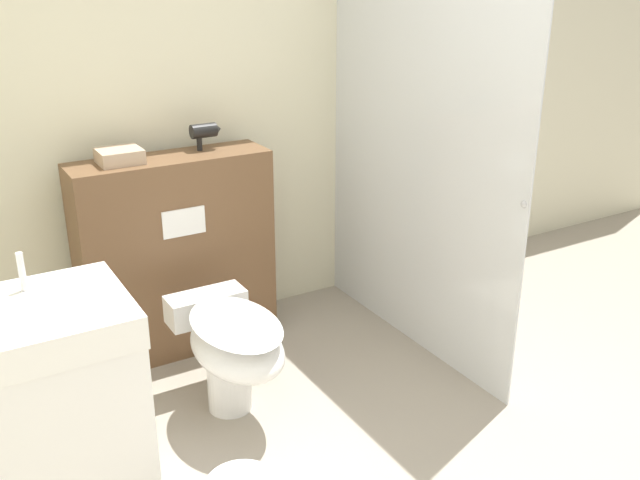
# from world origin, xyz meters

# --- Properties ---
(wall_back) EXTENTS (8.00, 0.06, 2.50)m
(wall_back) POSITION_xyz_m (0.00, 1.96, 1.25)
(wall_back) COLOR beige
(wall_back) RESTS_ON ground_plane
(partition_panel) EXTENTS (1.00, 0.31, 1.06)m
(partition_panel) POSITION_xyz_m (-0.34, 1.70, 0.53)
(partition_panel) COLOR brown
(partition_panel) RESTS_ON ground_plane
(shower_glass) EXTENTS (0.04, 1.56, 2.08)m
(shower_glass) POSITION_xyz_m (0.78, 1.15, 1.04)
(shower_glass) COLOR silver
(shower_glass) RESTS_ON ground_plane
(toilet) EXTENTS (0.38, 0.73, 0.50)m
(toilet) POSITION_xyz_m (-0.36, 0.98, 0.35)
(toilet) COLOR white
(toilet) RESTS_ON ground_plane
(sink_vanity) EXTENTS (0.61, 0.52, 1.05)m
(sink_vanity) POSITION_xyz_m (-1.19, 0.63, 0.46)
(sink_vanity) COLOR white
(sink_vanity) RESTS_ON ground_plane
(hair_drier) EXTENTS (0.16, 0.07, 0.14)m
(hair_drier) POSITION_xyz_m (-0.13, 1.74, 1.16)
(hair_drier) COLOR black
(hair_drier) RESTS_ON partition_panel
(folded_towel) EXTENTS (0.20, 0.18, 0.07)m
(folded_towel) POSITION_xyz_m (-0.58, 1.70, 1.10)
(folded_towel) COLOR tan
(folded_towel) RESTS_ON partition_panel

